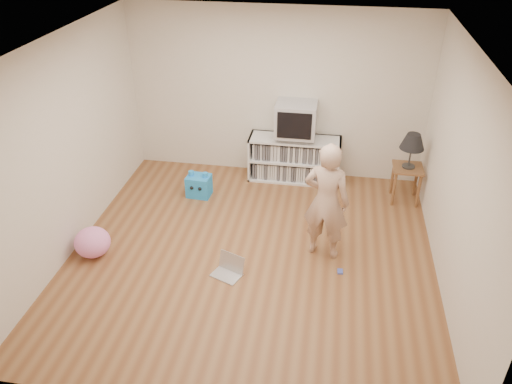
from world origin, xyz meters
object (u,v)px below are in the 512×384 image
object	(u,v)px
dvd_deck	(295,136)
person	(326,202)
side_table	(407,175)
plush_blue	(199,185)
media_unit	(294,158)
plush_pink	(92,242)
table_lamp	(413,142)
crt_tv	(296,119)
laptop	(229,269)

from	to	relation	value
dvd_deck	person	size ratio (longest dim) A/B	0.29
dvd_deck	person	world-z (taller)	person
side_table	plush_blue	distance (m)	3.04
side_table	person	world-z (taller)	person
media_unit	side_table	distance (m)	1.71
plush_pink	table_lamp	bearing A→B (deg)	26.52
dvd_deck	person	bearing A→B (deg)	-73.38
crt_tv	plush_blue	size ratio (longest dim) A/B	1.51
plush_pink	person	bearing A→B (deg)	10.05
side_table	plush_pink	bearing A→B (deg)	-153.48
media_unit	dvd_deck	world-z (taller)	dvd_deck
side_table	laptop	size ratio (longest dim) A/B	1.32
media_unit	side_table	size ratio (longest dim) A/B	2.55
laptop	plush_blue	world-z (taller)	plush_blue
dvd_deck	plush_pink	distance (m)	3.31
crt_tv	plush_blue	bearing A→B (deg)	-151.36
crt_tv	person	xyz separation A→B (m)	(0.55, -1.83, -0.26)
table_lamp	dvd_deck	bearing A→B (deg)	167.45
side_table	plush_pink	distance (m)	4.41
dvd_deck	side_table	size ratio (longest dim) A/B	0.82
table_lamp	plush_blue	distance (m)	3.12
person	plush_blue	world-z (taller)	person
side_table	plush_blue	xyz separation A→B (m)	(-3.01, -0.37, -0.25)
media_unit	crt_tv	distance (m)	0.67
crt_tv	media_unit	bearing A→B (deg)	90.00
crt_tv	side_table	size ratio (longest dim) A/B	1.09
dvd_deck	plush_blue	distance (m)	1.63
dvd_deck	crt_tv	world-z (taller)	crt_tv
plush_blue	laptop	bearing A→B (deg)	-60.10
media_unit	plush_pink	world-z (taller)	media_unit
crt_tv	laptop	size ratio (longest dim) A/B	1.44
person	table_lamp	bearing A→B (deg)	-114.68
person	crt_tv	bearing A→B (deg)	-60.80
crt_tv	table_lamp	distance (m)	1.70
table_lamp	plush_pink	bearing A→B (deg)	-153.48
person	laptop	world-z (taller)	person
dvd_deck	side_table	bearing A→B (deg)	-12.55
table_lamp	laptop	size ratio (longest dim) A/B	1.24
laptop	plush_pink	xyz separation A→B (m)	(-1.75, 0.08, 0.12)
side_table	table_lamp	distance (m)	0.53
media_unit	dvd_deck	distance (m)	0.39
media_unit	plush_pink	size ratio (longest dim) A/B	3.17
person	plush_blue	distance (m)	2.27
side_table	plush_blue	size ratio (longest dim) A/B	1.39
dvd_deck	side_table	xyz separation A→B (m)	(1.66, -0.37, -0.32)
dvd_deck	side_table	world-z (taller)	dvd_deck
crt_tv	laptop	distance (m)	2.65
side_table	plush_pink	size ratio (longest dim) A/B	1.25
media_unit	plush_blue	distance (m)	1.55
side_table	crt_tv	bearing A→B (deg)	167.56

